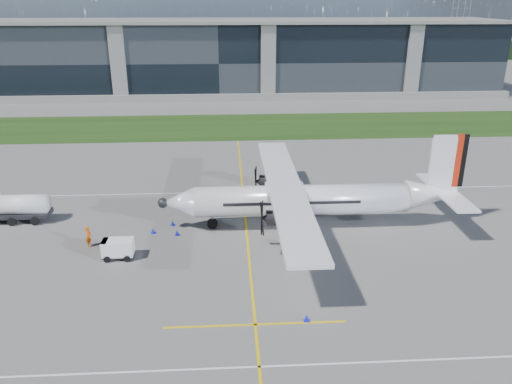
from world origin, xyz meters
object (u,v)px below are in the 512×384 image
(baggage_tug, at_px, (118,249))
(safety_cone_nose_port, at_px, (177,233))
(fuel_tanker_truck, at_px, (8,209))
(safety_cone_nose_stbd, at_px, (173,223))
(safety_cone_fwd, at_px, (153,231))
(pylon_east, at_px, (461,13))
(safety_cone_portwing, at_px, (307,318))
(turboprop_aircraft, at_px, (313,183))
(ground_crew_person, at_px, (88,235))

(baggage_tug, xyz_separation_m, safety_cone_nose_port, (4.40, 3.91, -0.55))
(fuel_tanker_truck, xyz_separation_m, safety_cone_nose_stbd, (15.65, -1.84, -1.08))
(fuel_tanker_truck, xyz_separation_m, safety_cone_fwd, (14.04, -3.41, -1.08))
(pylon_east, xyz_separation_m, safety_cone_portwing, (-78.59, -155.81, -14.75))
(turboprop_aircraft, relative_size, safety_cone_portwing, 57.52)
(safety_cone_portwing, xyz_separation_m, safety_cone_nose_port, (-9.69, 13.39, 0.00))
(turboprop_aircraft, bearing_deg, safety_cone_fwd, -177.40)
(safety_cone_portwing, xyz_separation_m, safety_cone_nose_stbd, (-10.29, 15.52, 0.00))
(ground_crew_person, distance_m, safety_cone_nose_stbd, 7.78)
(fuel_tanker_truck, height_order, safety_cone_nose_port, fuel_tanker_truck)
(fuel_tanker_truck, bearing_deg, safety_cone_portwing, -33.79)
(ground_crew_person, bearing_deg, safety_cone_nose_stbd, -58.55)
(safety_cone_nose_stbd, bearing_deg, ground_crew_person, -150.67)
(pylon_east, distance_m, safety_cone_nose_port, 168.21)
(baggage_tug, bearing_deg, turboprop_aircraft, 16.99)
(safety_cone_fwd, bearing_deg, safety_cone_portwing, -49.53)
(turboprop_aircraft, xyz_separation_m, ground_crew_person, (-19.75, -2.89, -3.24))
(fuel_tanker_truck, distance_m, ground_crew_person, 10.54)
(fuel_tanker_truck, distance_m, safety_cone_portwing, 31.23)
(ground_crew_person, relative_size, safety_cone_nose_port, 4.28)
(turboprop_aircraft, xyz_separation_m, safety_cone_fwd, (-14.62, -0.66, -4.06))
(baggage_tug, relative_size, safety_cone_fwd, 5.33)
(safety_cone_nose_stbd, bearing_deg, pylon_east, 57.65)
(baggage_tug, relative_size, safety_cone_nose_stbd, 5.33)
(safety_cone_fwd, relative_size, safety_cone_nose_stbd, 1.00)
(pylon_east, xyz_separation_m, baggage_tug, (-92.68, -146.33, -14.20))
(pylon_east, height_order, ground_crew_person, pylon_east)
(ground_crew_person, height_order, safety_cone_nose_stbd, ground_crew_person)
(pylon_east, relative_size, safety_cone_fwd, 60.00)
(turboprop_aircraft, bearing_deg, ground_crew_person, -171.69)
(safety_cone_portwing, bearing_deg, fuel_tanker_truck, 146.21)
(turboprop_aircraft, distance_m, safety_cone_fwd, 15.19)
(pylon_east, height_order, baggage_tug, pylon_east)
(baggage_tug, distance_m, safety_cone_nose_stbd, 7.16)
(pylon_east, distance_m, safety_cone_fwd, 168.90)
(baggage_tug, distance_m, safety_cone_nose_port, 5.91)
(baggage_tug, relative_size, safety_cone_portwing, 5.33)
(safety_cone_fwd, height_order, safety_cone_nose_port, same)
(safety_cone_nose_stbd, bearing_deg, safety_cone_portwing, -56.47)
(safety_cone_portwing, bearing_deg, safety_cone_nose_stbd, 123.53)
(turboprop_aircraft, bearing_deg, safety_cone_nose_stbd, 176.02)
(safety_cone_nose_port, relative_size, safety_cone_nose_stbd, 1.00)
(baggage_tug, relative_size, safety_cone_nose_port, 5.33)
(turboprop_aircraft, distance_m, safety_cone_nose_port, 13.12)
(pylon_east, xyz_separation_m, turboprop_aircraft, (-75.87, -141.19, -10.69))
(safety_cone_nose_port, bearing_deg, pylon_east, 58.21)
(safety_cone_fwd, height_order, safety_cone_portwing, same)
(fuel_tanker_truck, relative_size, ground_crew_person, 3.31)
(turboprop_aircraft, xyz_separation_m, fuel_tanker_truck, (-28.66, 2.74, -2.99))
(ground_crew_person, height_order, safety_cone_fwd, ground_crew_person)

